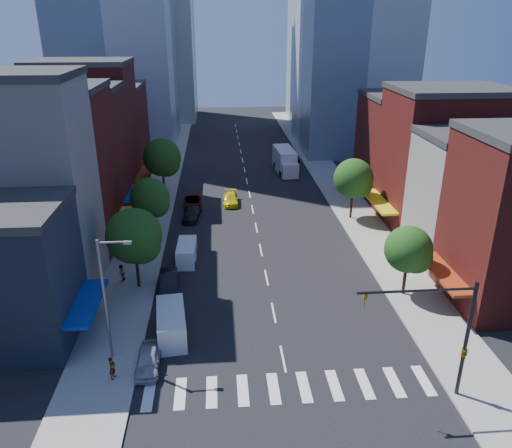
{
  "coord_description": "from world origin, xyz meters",
  "views": [
    {
      "loc": [
        -4.15,
        -28.64,
        22.11
      ],
      "look_at": [
        -0.9,
        12.97,
        5.0
      ],
      "focal_mm": 35.0,
      "sensor_mm": 36.0,
      "label": 1
    }
  ],
  "objects_px": {
    "parked_car_front": "(148,360)",
    "parked_car_second": "(169,282)",
    "cargo_van_near": "(171,325)",
    "traffic_car_far": "(293,157)",
    "parked_car_third": "(193,203)",
    "parked_car_rear": "(192,214)",
    "traffic_car_oncoming": "(283,163)",
    "pedestrian_far": "(121,273)",
    "cargo_van_far": "(187,253)",
    "box_truck": "(285,161)",
    "pedestrian_near": "(112,368)",
    "taxi": "(231,199)"
  },
  "relations": [
    {
      "from": "parked_car_rear",
      "to": "traffic_car_far",
      "type": "xyz_separation_m",
      "value": [
        16.0,
        25.25,
        0.04
      ]
    },
    {
      "from": "parked_car_second",
      "to": "cargo_van_near",
      "type": "bearing_deg",
      "value": -87.96
    },
    {
      "from": "pedestrian_near",
      "to": "parked_car_rear",
      "type": "bearing_deg",
      "value": 5.65
    },
    {
      "from": "parked_car_third",
      "to": "parked_car_rear",
      "type": "bearing_deg",
      "value": -93.67
    },
    {
      "from": "parked_car_rear",
      "to": "cargo_van_far",
      "type": "height_order",
      "value": "cargo_van_far"
    },
    {
      "from": "pedestrian_near",
      "to": "cargo_van_near",
      "type": "bearing_deg",
      "value": -23.69
    },
    {
      "from": "parked_car_rear",
      "to": "pedestrian_near",
      "type": "distance_m",
      "value": 28.84
    },
    {
      "from": "box_truck",
      "to": "pedestrian_far",
      "type": "distance_m",
      "value": 39.52
    },
    {
      "from": "traffic_car_oncoming",
      "to": "traffic_car_far",
      "type": "height_order",
      "value": "traffic_car_oncoming"
    },
    {
      "from": "parked_car_second",
      "to": "traffic_car_oncoming",
      "type": "xyz_separation_m",
      "value": [
        15.0,
        38.14,
        0.02
      ]
    },
    {
      "from": "cargo_van_near",
      "to": "pedestrian_far",
      "type": "relative_size",
      "value": 3.33
    },
    {
      "from": "cargo_van_far",
      "to": "box_truck",
      "type": "bearing_deg",
      "value": 67.11
    },
    {
      "from": "parked_car_front",
      "to": "cargo_van_far",
      "type": "height_order",
      "value": "cargo_van_far"
    },
    {
      "from": "traffic_car_oncoming",
      "to": "pedestrian_far",
      "type": "height_order",
      "value": "pedestrian_far"
    },
    {
      "from": "parked_car_third",
      "to": "pedestrian_far",
      "type": "distance_m",
      "value": 19.95
    },
    {
      "from": "cargo_van_near",
      "to": "traffic_car_far",
      "type": "bearing_deg",
      "value": 65.1
    },
    {
      "from": "box_truck",
      "to": "parked_car_rear",
      "type": "bearing_deg",
      "value": -129.07
    },
    {
      "from": "parked_car_third",
      "to": "parked_car_rear",
      "type": "relative_size",
      "value": 1.06
    },
    {
      "from": "parked_car_second",
      "to": "cargo_van_far",
      "type": "bearing_deg",
      "value": 71.93
    },
    {
      "from": "parked_car_third",
      "to": "box_truck",
      "type": "height_order",
      "value": "box_truck"
    },
    {
      "from": "parked_car_second",
      "to": "parked_car_third",
      "type": "height_order",
      "value": "parked_car_second"
    },
    {
      "from": "parked_car_second",
      "to": "pedestrian_near",
      "type": "bearing_deg",
      "value": -107.01
    },
    {
      "from": "parked_car_third",
      "to": "cargo_van_near",
      "type": "relative_size",
      "value": 0.89
    },
    {
      "from": "box_truck",
      "to": "pedestrian_far",
      "type": "bearing_deg",
      "value": -122.98
    },
    {
      "from": "box_truck",
      "to": "traffic_car_oncoming",
      "type": "bearing_deg",
      "value": 89.14
    },
    {
      "from": "parked_car_front",
      "to": "box_truck",
      "type": "bearing_deg",
      "value": 70.88
    },
    {
      "from": "parked_car_second",
      "to": "cargo_van_near",
      "type": "height_order",
      "value": "cargo_van_near"
    },
    {
      "from": "parked_car_rear",
      "to": "cargo_van_far",
      "type": "xyz_separation_m",
      "value": [
        -0.0,
        -11.33,
        0.29
      ]
    },
    {
      "from": "pedestrian_far",
      "to": "cargo_van_near",
      "type": "bearing_deg",
      "value": 41.6
    },
    {
      "from": "traffic_car_far",
      "to": "traffic_car_oncoming",
      "type": "bearing_deg",
      "value": 54.77
    },
    {
      "from": "cargo_van_far",
      "to": "pedestrian_near",
      "type": "distance_m",
      "value": 17.69
    },
    {
      "from": "cargo_van_near",
      "to": "pedestrian_near",
      "type": "bearing_deg",
      "value": -133.67
    },
    {
      "from": "taxi",
      "to": "parked_car_rear",
      "type": "bearing_deg",
      "value": -131.74
    },
    {
      "from": "traffic_car_far",
      "to": "cargo_van_far",
      "type": "bearing_deg",
      "value": 62.67
    },
    {
      "from": "cargo_van_far",
      "to": "box_truck",
      "type": "relative_size",
      "value": 0.5
    },
    {
      "from": "parked_car_front",
      "to": "parked_car_second",
      "type": "height_order",
      "value": "parked_car_second"
    },
    {
      "from": "parked_car_front",
      "to": "traffic_car_oncoming",
      "type": "xyz_separation_m",
      "value": [
        15.51,
        49.02,
        0.07
      ]
    },
    {
      "from": "parked_car_front",
      "to": "parked_car_second",
      "type": "distance_m",
      "value": 10.89
    },
    {
      "from": "cargo_van_near",
      "to": "traffic_car_oncoming",
      "type": "height_order",
      "value": "cargo_van_near"
    },
    {
      "from": "parked_car_third",
      "to": "pedestrian_near",
      "type": "relative_size",
      "value": 2.92
    },
    {
      "from": "parked_car_front",
      "to": "parked_car_rear",
      "type": "relative_size",
      "value": 0.9
    },
    {
      "from": "cargo_van_near",
      "to": "traffic_car_far",
      "type": "xyz_separation_m",
      "value": [
        16.49,
        49.21,
        -0.39
      ]
    },
    {
      "from": "pedestrian_far",
      "to": "parked_car_second",
      "type": "bearing_deg",
      "value": 82.09
    },
    {
      "from": "parked_car_second",
      "to": "taxi",
      "type": "relative_size",
      "value": 0.95
    },
    {
      "from": "parked_car_front",
      "to": "parked_car_second",
      "type": "xyz_separation_m",
      "value": [
        0.51,
        10.88,
        0.05
      ]
    },
    {
      "from": "taxi",
      "to": "traffic_car_oncoming",
      "type": "height_order",
      "value": "traffic_car_oncoming"
    },
    {
      "from": "cargo_van_near",
      "to": "traffic_car_oncoming",
      "type": "bearing_deg",
      "value": 66.29
    },
    {
      "from": "pedestrian_far",
      "to": "cargo_van_far",
      "type": "bearing_deg",
      "value": 134.88
    },
    {
      "from": "parked_car_second",
      "to": "traffic_car_oncoming",
      "type": "bearing_deg",
      "value": 64.21
    },
    {
      "from": "cargo_van_near",
      "to": "taxi",
      "type": "xyz_separation_m",
      "value": [
        5.31,
        29.02,
        -0.4
      ]
    }
  ]
}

